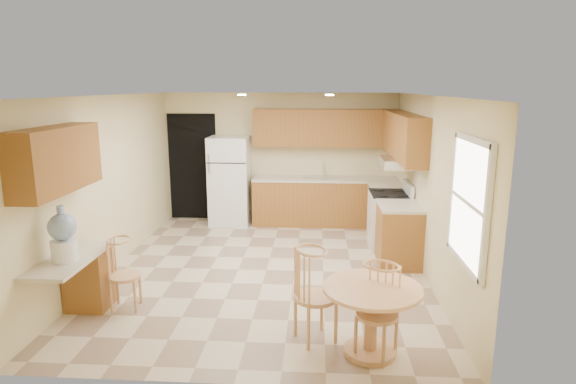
# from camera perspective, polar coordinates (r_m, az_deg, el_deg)

# --- Properties ---
(floor) EXTENTS (5.50, 5.50, 0.00)m
(floor) POSITION_cam_1_polar(r_m,az_deg,el_deg) (7.11, -2.58, -9.22)
(floor) COLOR #CCB694
(floor) RESTS_ON ground
(ceiling) EXTENTS (4.50, 5.50, 0.02)m
(ceiling) POSITION_cam_1_polar(r_m,az_deg,el_deg) (6.60, -2.79, 11.37)
(ceiling) COLOR white
(ceiling) RESTS_ON wall_back
(wall_back) EXTENTS (4.50, 0.02, 2.50)m
(wall_back) POSITION_cam_1_polar(r_m,az_deg,el_deg) (9.44, -0.88, 4.10)
(wall_back) COLOR beige
(wall_back) RESTS_ON floor
(wall_front) EXTENTS (4.50, 0.02, 2.50)m
(wall_front) POSITION_cam_1_polar(r_m,az_deg,el_deg) (4.12, -6.84, -7.13)
(wall_front) COLOR beige
(wall_front) RESTS_ON floor
(wall_left) EXTENTS (0.02, 5.50, 2.50)m
(wall_left) POSITION_cam_1_polar(r_m,az_deg,el_deg) (7.34, -20.44, 0.87)
(wall_left) COLOR beige
(wall_left) RESTS_ON floor
(wall_right) EXTENTS (0.02, 5.50, 2.50)m
(wall_right) POSITION_cam_1_polar(r_m,az_deg,el_deg) (6.88, 16.30, 0.43)
(wall_right) COLOR beige
(wall_right) RESTS_ON floor
(doorway) EXTENTS (0.90, 0.02, 2.10)m
(doorway) POSITION_cam_1_polar(r_m,az_deg,el_deg) (9.75, -11.20, 2.94)
(doorway) COLOR black
(doorway) RESTS_ON floor
(base_cab_back) EXTENTS (2.75, 0.60, 0.87)m
(base_cab_back) POSITION_cam_1_polar(r_m,az_deg,el_deg) (9.28, 4.39, -1.22)
(base_cab_back) COLOR #9A6127
(base_cab_back) RESTS_ON floor
(counter_back) EXTENTS (2.75, 0.63, 0.04)m
(counter_back) POSITION_cam_1_polar(r_m,az_deg,el_deg) (9.18, 4.44, 1.54)
(counter_back) COLOR beige
(counter_back) RESTS_ON base_cab_back
(base_cab_right_a) EXTENTS (0.60, 0.59, 0.87)m
(base_cab_right_a) POSITION_cam_1_polar(r_m,az_deg,el_deg) (8.78, 11.48, -2.22)
(base_cab_right_a) COLOR #9A6127
(base_cab_right_a) RESTS_ON floor
(counter_right_a) EXTENTS (0.63, 0.59, 0.04)m
(counter_right_a) POSITION_cam_1_polar(r_m,az_deg,el_deg) (8.68, 11.61, 0.69)
(counter_right_a) COLOR beige
(counter_right_a) RESTS_ON base_cab_right_a
(base_cab_right_b) EXTENTS (0.60, 0.80, 0.87)m
(base_cab_right_b) POSITION_cam_1_polar(r_m,az_deg,el_deg) (7.40, 12.98, -5.07)
(base_cab_right_b) COLOR #9A6127
(base_cab_right_b) RESTS_ON floor
(counter_right_b) EXTENTS (0.63, 0.80, 0.04)m
(counter_right_b) POSITION_cam_1_polar(r_m,az_deg,el_deg) (7.28, 13.15, -1.65)
(counter_right_b) COLOR beige
(counter_right_b) RESTS_ON base_cab_right_b
(upper_cab_back) EXTENTS (2.75, 0.33, 0.70)m
(upper_cab_back) POSITION_cam_1_polar(r_m,az_deg,el_deg) (9.18, 4.53, 7.59)
(upper_cab_back) COLOR #9A6127
(upper_cab_back) RESTS_ON wall_back
(upper_cab_right) EXTENTS (0.33, 2.42, 0.70)m
(upper_cab_right) POSITION_cam_1_polar(r_m,az_deg,el_deg) (7.93, 13.52, 6.52)
(upper_cab_right) COLOR #9A6127
(upper_cab_right) RESTS_ON wall_right
(upper_cab_left) EXTENTS (0.33, 1.40, 0.70)m
(upper_cab_left) POSITION_cam_1_polar(r_m,az_deg,el_deg) (5.76, -25.75, 3.49)
(upper_cab_left) COLOR #9A6127
(upper_cab_left) RESTS_ON wall_left
(sink) EXTENTS (0.78, 0.44, 0.01)m
(sink) POSITION_cam_1_polar(r_m,az_deg,el_deg) (9.17, 4.29, 1.68)
(sink) COLOR silver
(sink) RESTS_ON counter_back
(range_hood) EXTENTS (0.50, 0.76, 0.14)m
(range_hood) POSITION_cam_1_polar(r_m,az_deg,el_deg) (7.94, 12.79, 3.43)
(range_hood) COLOR silver
(range_hood) RESTS_ON upper_cab_right
(desk_pedestal) EXTENTS (0.48, 0.42, 0.72)m
(desk_pedestal) POSITION_cam_1_polar(r_m,az_deg,el_deg) (6.33, -22.55, -9.51)
(desk_pedestal) COLOR #9A6127
(desk_pedestal) RESTS_ON floor
(desk_top) EXTENTS (0.50, 1.20, 0.04)m
(desk_top) POSITION_cam_1_polar(r_m,az_deg,el_deg) (5.88, -24.48, -7.29)
(desk_top) COLOR beige
(desk_top) RESTS_ON desk_pedestal
(window) EXTENTS (0.06, 1.12, 1.30)m
(window) POSITION_cam_1_polar(r_m,az_deg,el_deg) (5.07, 20.71, -1.16)
(window) COLOR white
(window) RESTS_ON wall_right
(can_light_a) EXTENTS (0.14, 0.14, 0.02)m
(can_light_a) POSITION_cam_1_polar(r_m,az_deg,el_deg) (7.86, -5.51, 11.40)
(can_light_a) COLOR white
(can_light_a) RESTS_ON ceiling
(can_light_b) EXTENTS (0.14, 0.14, 0.02)m
(can_light_b) POSITION_cam_1_polar(r_m,az_deg,el_deg) (7.77, 4.96, 11.39)
(can_light_b) COLOR white
(can_light_b) RESTS_ON ceiling
(refrigerator) EXTENTS (0.75, 0.73, 1.69)m
(refrigerator) POSITION_cam_1_polar(r_m,az_deg,el_deg) (9.29, -6.89, 1.34)
(refrigerator) COLOR white
(refrigerator) RESTS_ON floor
(stove) EXTENTS (0.65, 0.76, 1.09)m
(stove) POSITION_cam_1_polar(r_m,az_deg,el_deg) (8.13, 11.95, -3.19)
(stove) COLOR white
(stove) RESTS_ON floor
(dining_table) EXTENTS (0.97, 0.97, 0.72)m
(dining_table) POSITION_cam_1_polar(r_m,az_deg,el_deg) (4.93, 9.86, -13.66)
(dining_table) COLOR tan
(dining_table) RESTS_ON floor
(chair_table_a) EXTENTS (0.44, 0.57, 1.00)m
(chair_table_a) POSITION_cam_1_polar(r_m,az_deg,el_deg) (4.98, 3.30, -11.43)
(chair_table_a) COLOR tan
(chair_table_a) RESTS_ON floor
(chair_table_b) EXTENTS (0.41, 0.48, 0.94)m
(chair_table_b) POSITION_cam_1_polar(r_m,az_deg,el_deg) (4.78, 10.68, -13.22)
(chair_table_b) COLOR tan
(chair_table_b) RESTS_ON floor
(chair_desk) EXTENTS (0.38, 0.49, 0.86)m
(chair_desk) POSITION_cam_1_polar(r_m,az_deg,el_deg) (6.01, -19.15, -8.68)
(chair_desk) COLOR tan
(chair_desk) RESTS_ON floor
(water_crock) EXTENTS (0.30, 0.30, 0.61)m
(water_crock) POSITION_cam_1_polar(r_m,az_deg,el_deg) (5.73, -25.12, -4.75)
(water_crock) COLOR white
(water_crock) RESTS_ON desk_top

